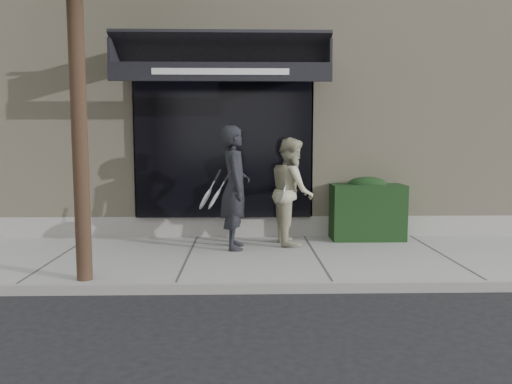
{
  "coord_description": "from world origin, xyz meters",
  "views": [
    {
      "loc": [
        -1.14,
        -7.67,
        1.94
      ],
      "look_at": [
        -0.93,
        0.6,
        1.05
      ],
      "focal_mm": 35.0,
      "sensor_mm": 36.0,
      "label": 1
    }
  ],
  "objects": [
    {
      "name": "building_facade",
      "position": [
        -0.01,
        4.96,
        2.74
      ],
      "size": [
        14.3,
        8.04,
        5.64
      ],
      "color": "tan",
      "rests_on": "ground"
    },
    {
      "name": "pedestrian_back",
      "position": [
        -0.31,
        0.88,
        1.04
      ],
      "size": [
        0.78,
        0.95,
        1.84
      ],
      "color": "#B8B593",
      "rests_on": "sidewalk"
    },
    {
      "name": "pedestrian_front",
      "position": [
        -1.28,
        0.5,
        1.14
      ],
      "size": [
        0.82,
        0.92,
        2.04
      ],
      "color": "black",
      "rests_on": "sidewalk"
    },
    {
      "name": "sidewalk",
      "position": [
        0.0,
        0.0,
        0.06
      ],
      "size": [
        20.0,
        3.0,
        0.12
      ],
      "primitive_type": "cube",
      "color": "gray",
      "rests_on": "ground"
    },
    {
      "name": "hedge",
      "position": [
        1.1,
        1.25,
        0.66
      ],
      "size": [
        1.3,
        0.7,
        1.14
      ],
      "color": "black",
      "rests_on": "sidewalk"
    },
    {
      "name": "ground",
      "position": [
        0.0,
        0.0,
        0.0
      ],
      "size": [
        80.0,
        80.0,
        0.0
      ],
      "primitive_type": "plane",
      "color": "black",
      "rests_on": "ground"
    },
    {
      "name": "curb",
      "position": [
        0.0,
        -1.55,
        0.07
      ],
      "size": [
        20.0,
        0.1,
        0.14
      ],
      "primitive_type": "cube",
      "color": "gray",
      "rests_on": "ground"
    }
  ]
}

